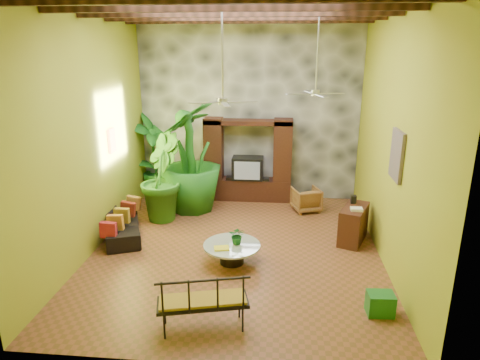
# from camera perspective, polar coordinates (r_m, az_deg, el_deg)

# --- Properties ---
(ground) EXTENTS (7.00, 7.00, 0.00)m
(ground) POSITION_cam_1_polar(r_m,az_deg,el_deg) (9.30, -0.49, -9.18)
(ground) COLOR brown
(ground) RESTS_ON ground
(back_wall) EXTENTS (6.00, 0.02, 5.00)m
(back_wall) POSITION_cam_1_polar(r_m,az_deg,el_deg) (11.91, 1.22, 9.44)
(back_wall) COLOR #A09C24
(back_wall) RESTS_ON ground
(left_wall) EXTENTS (0.02, 7.00, 5.00)m
(left_wall) POSITION_cam_1_polar(r_m,az_deg,el_deg) (9.27, -19.42, 6.09)
(left_wall) COLOR #A09C24
(left_wall) RESTS_ON ground
(right_wall) EXTENTS (0.02, 7.00, 5.00)m
(right_wall) POSITION_cam_1_polar(r_m,az_deg,el_deg) (8.69, 19.63, 5.37)
(right_wall) COLOR #A09C24
(right_wall) RESTS_ON ground
(stone_accent_wall) EXTENTS (5.98, 0.10, 4.98)m
(stone_accent_wall) POSITION_cam_1_polar(r_m,az_deg,el_deg) (11.85, 1.20, 9.40)
(stone_accent_wall) COLOR #3A3C42
(stone_accent_wall) RESTS_ON ground
(ceiling_beams) EXTENTS (5.95, 5.36, 0.22)m
(ceiling_beams) POSITION_cam_1_polar(r_m,az_deg,el_deg) (8.32, -0.58, 21.66)
(ceiling_beams) COLOR #3A1E12
(ceiling_beams) RESTS_ON ceiling
(entertainment_center) EXTENTS (2.40, 0.55, 2.30)m
(entertainment_center) POSITION_cam_1_polar(r_m,az_deg,el_deg) (11.87, 1.05, 1.84)
(entertainment_center) COLOR #32180E
(entertainment_center) RESTS_ON ground
(ceiling_fan_front) EXTENTS (1.28, 1.28, 1.86)m
(ceiling_fan_front) POSITION_cam_1_polar(r_m,az_deg,el_deg) (7.97, -2.32, 11.91)
(ceiling_fan_front) COLOR #ACACB1
(ceiling_fan_front) RESTS_ON ceiling
(ceiling_fan_back) EXTENTS (1.28, 1.28, 1.86)m
(ceiling_fan_back) POSITION_cam_1_polar(r_m,az_deg,el_deg) (9.52, 10.09, 12.59)
(ceiling_fan_back) COLOR #ACACB1
(ceiling_fan_back) RESTS_ON ceiling
(wall_art_mask) EXTENTS (0.06, 0.32, 0.55)m
(wall_art_mask) POSITION_cam_1_polar(r_m,az_deg,el_deg) (10.23, -16.72, 5.06)
(wall_art_mask) COLOR #C38B17
(wall_art_mask) RESTS_ON left_wall
(wall_art_painting) EXTENTS (0.06, 0.70, 0.90)m
(wall_art_painting) POSITION_cam_1_polar(r_m,az_deg,el_deg) (8.16, 20.19, 3.11)
(wall_art_painting) COLOR #26548E
(wall_art_painting) RESTS_ON right_wall
(sofa) EXTENTS (1.33, 1.97, 0.54)m
(sofa) POSITION_cam_1_polar(r_m,az_deg,el_deg) (10.16, -15.36, -5.79)
(sofa) COLOR black
(sofa) RESTS_ON ground
(wicker_armchair) EXTENTS (0.85, 0.86, 0.62)m
(wicker_armchair) POSITION_cam_1_polar(r_m,az_deg,el_deg) (11.37, 8.80, -2.57)
(wicker_armchair) COLOR brown
(wicker_armchair) RESTS_ON ground
(tall_plant_a) EXTENTS (1.36, 1.52, 2.39)m
(tall_plant_a) POSITION_cam_1_polar(r_m,az_deg,el_deg) (12.30, -11.36, 3.17)
(tall_plant_a) COLOR #175919
(tall_plant_a) RESTS_ON ground
(tall_plant_b) EXTENTS (1.23, 1.40, 2.18)m
(tall_plant_b) POSITION_cam_1_polar(r_m,az_deg,el_deg) (10.68, -10.59, 0.43)
(tall_plant_b) COLOR #2A6B1C
(tall_plant_b) RESTS_ON ground
(tall_plant_c) EXTENTS (1.92, 1.92, 2.85)m
(tall_plant_c) POSITION_cam_1_polar(r_m,az_deg,el_deg) (11.10, -6.61, 3.07)
(tall_plant_c) COLOR #1F651A
(tall_plant_c) RESTS_ON ground
(coffee_table) EXTENTS (1.14, 1.14, 0.40)m
(coffee_table) POSITION_cam_1_polar(r_m,az_deg,el_deg) (8.65, -1.10, -9.44)
(coffee_table) COLOR black
(coffee_table) RESTS_ON ground
(centerpiece_plant) EXTENTS (0.34, 0.30, 0.36)m
(centerpiece_plant) POSITION_cam_1_polar(r_m,az_deg,el_deg) (8.55, -0.35, -7.39)
(centerpiece_plant) COLOR #17571D
(centerpiece_plant) RESTS_ON coffee_table
(yellow_tray) EXTENTS (0.33, 0.27, 0.03)m
(yellow_tray) POSITION_cam_1_polar(r_m,az_deg,el_deg) (8.41, -2.47, -9.07)
(yellow_tray) COLOR yellow
(yellow_tray) RESTS_ON coffee_table
(iron_bench) EXTENTS (1.45, 0.82, 0.57)m
(iron_bench) POSITION_cam_1_polar(r_m,az_deg,el_deg) (6.67, -5.12, -15.62)
(iron_bench) COLOR black
(iron_bench) RESTS_ON ground
(side_console) EXTENTS (0.79, 1.10, 0.81)m
(side_console) POSITION_cam_1_polar(r_m,az_deg,el_deg) (9.82, 14.89, -5.71)
(side_console) COLOR #3B2212
(side_console) RESTS_ON ground
(green_bin) EXTENTS (0.44, 0.34, 0.37)m
(green_bin) POSITION_cam_1_polar(r_m,az_deg,el_deg) (7.56, 18.19, -15.40)
(green_bin) COLOR #217C31
(green_bin) RESTS_ON ground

